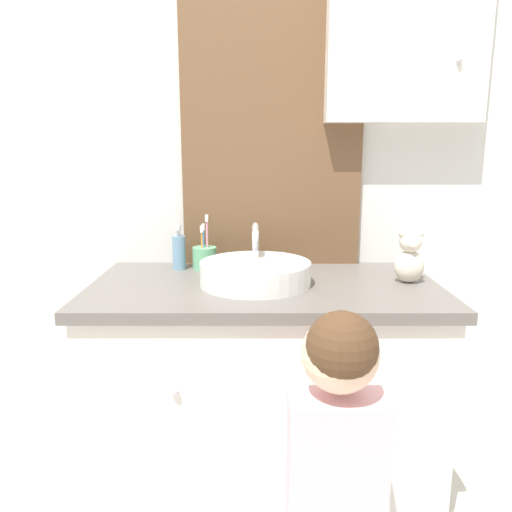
# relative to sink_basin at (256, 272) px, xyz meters

# --- Properties ---
(wall_back) EXTENTS (3.20, 0.18, 2.50)m
(wall_back) POSITION_rel_sink_basin_xyz_m (0.07, 0.33, 0.45)
(wall_back) COLOR silver
(wall_back) RESTS_ON ground_plane
(vanity_counter) EXTENTS (1.11, 0.60, 0.80)m
(vanity_counter) POSITION_rel_sink_basin_xyz_m (0.03, 0.01, -0.44)
(vanity_counter) COLOR silver
(vanity_counter) RESTS_ON ground_plane
(sink_basin) EXTENTS (0.35, 0.40, 0.17)m
(sink_basin) POSITION_rel_sink_basin_xyz_m (0.00, 0.00, 0.00)
(sink_basin) COLOR white
(sink_basin) RESTS_ON vanity_counter
(toothbrush_holder) EXTENTS (0.08, 0.08, 0.19)m
(toothbrush_holder) POSITION_rel_sink_basin_xyz_m (-0.18, 0.20, 0.00)
(toothbrush_holder) COLOR #66B27F
(toothbrush_holder) RESTS_ON vanity_counter
(soap_dispenser) EXTENTS (0.05, 0.05, 0.16)m
(soap_dispenser) POSITION_rel_sink_basin_xyz_m (-0.27, 0.20, 0.02)
(soap_dispenser) COLOR #6B93B2
(soap_dispenser) RESTS_ON vanity_counter
(child_figure) EXTENTS (0.22, 0.45, 0.89)m
(child_figure) POSITION_rel_sink_basin_xyz_m (0.19, -0.52, -0.32)
(child_figure) COLOR slate
(child_figure) RESTS_ON ground_plane
(teddy_bear) EXTENTS (0.09, 0.08, 0.17)m
(teddy_bear) POSITION_rel_sink_basin_xyz_m (0.49, 0.02, 0.04)
(teddy_bear) COLOR beige
(teddy_bear) RESTS_ON vanity_counter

